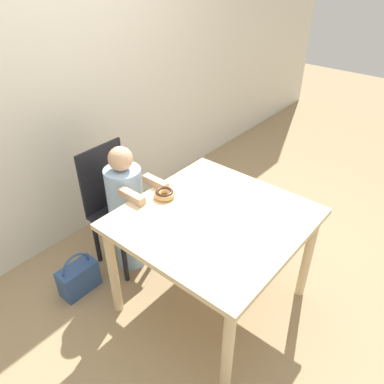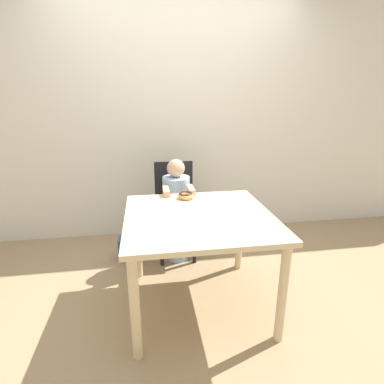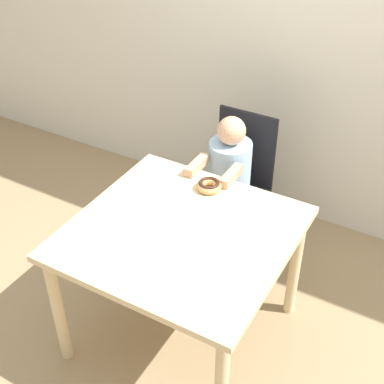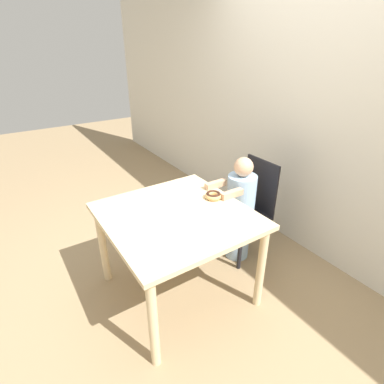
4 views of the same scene
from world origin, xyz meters
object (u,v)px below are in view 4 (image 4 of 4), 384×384
donut (213,195)px  handbag (216,222)px  chair (249,210)px  child_figure (240,210)px

donut → handbag: donut is taller
chair → donut: size_ratio=6.93×
chair → handbag: size_ratio=2.81×
handbag → child_figure: bearing=-10.1°
child_figure → handbag: child_figure is taller
chair → handbag: bearing=-174.5°
child_figure → handbag: bearing=169.9°
chair → donut: chair is taller
chair → child_figure: (-0.00, -0.12, 0.03)m
chair → donut: (0.04, -0.45, 0.29)m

